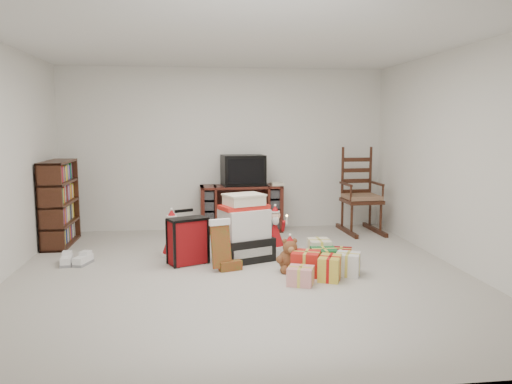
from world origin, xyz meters
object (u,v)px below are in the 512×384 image
at_px(sneaker_pair, 75,260).
at_px(gift_pile, 244,232).
at_px(gift_cluster, 323,261).
at_px(crt_television, 243,170).
at_px(teddy_bear, 290,257).
at_px(tv_stand, 241,208).
at_px(santa_figurine, 275,232).
at_px(bookshelf, 60,204).
at_px(red_suitcase, 188,241).
at_px(rocking_chair, 360,202).
at_px(mrs_claus_figurine, 172,238).

bearing_deg(sneaker_pair, gift_pile, 2.50).
bearing_deg(gift_cluster, crt_television, 106.10).
bearing_deg(gift_pile, sneaker_pair, 156.94).
bearing_deg(teddy_bear, tv_stand, 98.76).
bearing_deg(gift_pile, santa_figurine, 27.65).
distance_m(tv_stand, bookshelf, 2.60).
bearing_deg(tv_stand, sneaker_pair, -143.92).
bearing_deg(teddy_bear, red_suitcase, 159.49).
distance_m(bookshelf, gift_cluster, 3.70).
bearing_deg(tv_stand, gift_pile, -95.52).
height_order(rocking_chair, mrs_claus_figurine, rocking_chair).
xyz_separation_m(bookshelf, santa_figurine, (2.88, -0.57, -0.33)).
bearing_deg(teddy_bear, mrs_claus_figurine, 147.65).
distance_m(teddy_bear, gift_cluster, 0.38).
bearing_deg(santa_figurine, bookshelf, 168.80).
xyz_separation_m(gift_pile, teddy_bear, (0.46, -0.52, -0.19)).
distance_m(gift_pile, crt_television, 1.79).
bearing_deg(red_suitcase, rocking_chair, 5.71).
relative_size(bookshelf, teddy_bear, 3.15).
xyz_separation_m(tv_stand, gift_cluster, (0.70, -2.28, -0.22)).
xyz_separation_m(bookshelf, red_suitcase, (1.74, -1.21, -0.27)).
bearing_deg(crt_television, sneaker_pair, -148.65).
height_order(rocking_chair, sneaker_pair, rocking_chair).
distance_m(rocking_chair, crt_television, 1.86).
bearing_deg(sneaker_pair, crt_television, 41.01).
height_order(gift_pile, gift_cluster, gift_pile).
distance_m(mrs_claus_figurine, gift_cluster, 1.94).
relative_size(gift_pile, mrs_claus_figurine, 1.34).
bearing_deg(red_suitcase, crt_television, 40.46).
height_order(red_suitcase, mrs_claus_figurine, red_suitcase).
bearing_deg(crt_television, mrs_claus_figurine, -133.23).
bearing_deg(red_suitcase, gift_cluster, -43.73).
bearing_deg(crt_television, rocking_chair, -14.28).
xyz_separation_m(teddy_bear, crt_television, (-0.30, 2.20, 0.78)).
bearing_deg(gift_pile, teddy_bear, -70.08).
bearing_deg(bookshelf, crt_television, 12.38).
distance_m(bookshelf, crt_television, 2.66).
distance_m(rocking_chair, gift_pile, 2.40).
bearing_deg(gift_pile, bookshelf, 133.41).
xyz_separation_m(tv_stand, mrs_claus_figurine, (-1.00, -1.34, -0.13)).
distance_m(gift_pile, gift_cluster, 1.05).
bearing_deg(gift_cluster, mrs_claus_figurine, 150.84).
relative_size(bookshelf, sneaker_pair, 3.09).
distance_m(tv_stand, mrs_claus_figurine, 1.67).
relative_size(tv_stand, teddy_bear, 3.43).
relative_size(red_suitcase, santa_figurine, 1.12).
distance_m(bookshelf, teddy_bear, 3.33).
relative_size(rocking_chair, red_suitcase, 2.08).
relative_size(gift_cluster, crt_television, 1.67).
xyz_separation_m(red_suitcase, sneaker_pair, (-1.32, 0.14, -0.23)).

